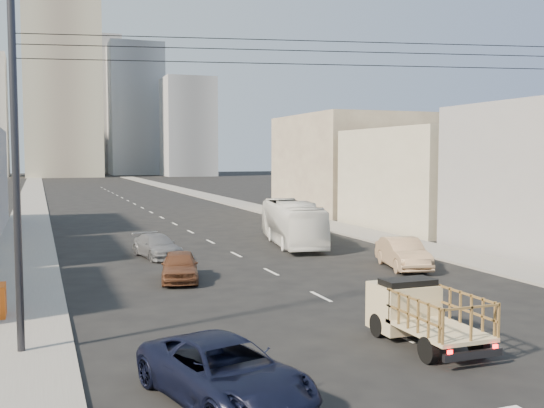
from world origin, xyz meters
TOP-DOWN VIEW (x-y plane):
  - ground at (0.00, 0.00)m, footprint 420.00×420.00m
  - sidewalk_left at (-11.75, 70.00)m, footprint 3.50×180.00m
  - sidewalk_right at (11.75, 70.00)m, footprint 3.50×180.00m
  - lane_dashes at (0.00, 53.00)m, footprint 0.15×104.00m
  - flatbed_pickup at (0.14, 0.80)m, footprint 1.95×4.41m
  - navy_pickup at (-6.89, -1.56)m, footprint 3.75×5.82m
  - city_bus at (4.67, 22.68)m, footprint 4.27×10.60m
  - sedan_brown at (-4.80, 13.31)m, footprint 2.47×4.38m
  - sedan_tan at (6.73, 12.52)m, footprint 2.76×5.06m
  - sedan_grey at (-4.59, 20.54)m, footprint 2.59×4.78m
  - streetlamp_left at (-11.39, 4.00)m, footprint 2.36×0.25m
  - overhead_wires at (0.00, 1.50)m, footprint 23.01×5.02m
  - bldg_right_mid at (19.50, 28.00)m, footprint 11.00×14.00m
  - bldg_right_far at (20.00, 44.00)m, footprint 12.00×16.00m
  - high_rise_tower at (-4.00, 170.00)m, footprint 20.00×20.00m
  - midrise_ne at (18.00, 185.00)m, footprint 16.00×16.00m
  - midrise_back at (6.00, 200.00)m, footprint 18.00×18.00m
  - midrise_east at (30.00, 165.00)m, footprint 14.00×14.00m

SIDE VIEW (x-z plane):
  - ground at x=0.00m, z-range 0.00..0.00m
  - lane_dashes at x=0.00m, z-range 0.00..0.01m
  - sidewalk_left at x=-11.75m, z-range 0.00..0.12m
  - sidewalk_right at x=11.75m, z-range 0.00..0.12m
  - sedan_grey at x=-4.59m, z-range 0.00..1.32m
  - sedan_brown at x=-4.80m, z-range 0.00..1.41m
  - navy_pickup at x=-6.89m, z-range 0.00..1.49m
  - sedan_tan at x=6.73m, z-range 0.00..1.58m
  - flatbed_pickup at x=0.14m, z-range 0.14..2.04m
  - city_bus at x=4.67m, z-range 0.00..2.88m
  - bldg_right_mid at x=19.50m, z-range 0.00..8.00m
  - bldg_right_far at x=20.00m, z-range 0.00..10.00m
  - streetlamp_left at x=-11.39m, z-range 0.44..12.44m
  - overhead_wires at x=0.00m, z-range 8.60..9.33m
  - midrise_east at x=30.00m, z-range 0.00..28.00m
  - midrise_ne at x=18.00m, z-range 0.00..40.00m
  - midrise_back at x=6.00m, z-range 0.00..44.00m
  - high_rise_tower at x=-4.00m, z-range 0.00..60.00m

